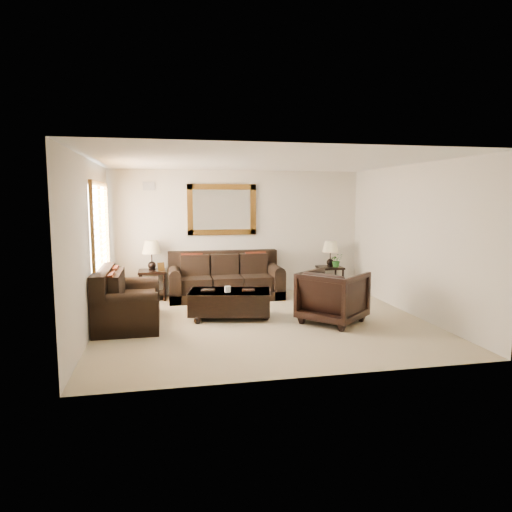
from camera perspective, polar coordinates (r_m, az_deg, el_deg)
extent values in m
cube|color=tan|center=(7.88, 0.84, -8.19)|extent=(5.50, 5.00, 0.01)
cube|color=white|center=(7.62, 0.88, 11.78)|extent=(5.50, 5.00, 0.01)
cube|color=beige|center=(10.08, -2.21, 2.98)|extent=(5.50, 0.01, 2.70)
cube|color=beige|center=(5.24, 6.77, -0.98)|extent=(5.50, 0.01, 2.70)
cube|color=beige|center=(7.54, -20.01, 1.12)|extent=(0.01, 5.00, 2.70)
cube|color=beige|center=(8.65, 18.95, 1.90)|extent=(0.01, 5.00, 2.70)
cube|color=white|center=(8.41, -19.09, 3.12)|extent=(0.01, 1.80, 1.50)
cube|color=brown|center=(8.39, -19.07, 8.51)|extent=(0.06, 1.96, 0.08)
cube|color=brown|center=(8.49, -18.63, -2.20)|extent=(0.06, 1.96, 0.08)
cube|color=brown|center=(7.47, -19.74, 2.63)|extent=(0.06, 0.08, 1.50)
cube|color=brown|center=(9.33, -18.14, 3.52)|extent=(0.06, 0.08, 1.50)
cube|color=brown|center=(8.40, -18.85, 3.13)|extent=(0.05, 0.05, 1.50)
cube|color=#4D2B0F|center=(9.97, -4.27, 5.80)|extent=(1.50, 0.06, 1.10)
cube|color=white|center=(9.99, -4.28, 5.80)|extent=(1.26, 0.01, 0.86)
cube|color=#999999|center=(9.91, -13.25, 8.51)|extent=(0.25, 0.02, 0.18)
cube|color=black|center=(9.68, -3.80, -4.70)|extent=(2.36, 1.02, 0.19)
cube|color=black|center=(9.96, -4.14, -0.71)|extent=(2.36, 0.24, 0.48)
cube|color=black|center=(9.55, -7.54, -3.44)|extent=(0.60, 0.84, 0.29)
cube|color=black|center=(9.61, -3.79, -3.32)|extent=(0.60, 0.84, 0.29)
cube|color=black|center=(9.72, -0.11, -3.19)|extent=(0.60, 0.84, 0.29)
cube|color=black|center=(9.56, -10.14, -3.80)|extent=(0.24, 1.02, 0.57)
cylinder|color=black|center=(9.51, -10.18, -2.12)|extent=(0.24, 1.00, 0.24)
cube|color=black|center=(9.84, 2.34, -3.38)|extent=(0.24, 1.02, 0.57)
cylinder|color=black|center=(9.79, 2.35, -1.75)|extent=(0.24, 1.00, 0.24)
cube|color=#651F0D|center=(9.70, -8.01, -1.00)|extent=(0.45, 0.20, 0.46)
cube|color=#651F0D|center=(9.88, -0.03, -0.78)|extent=(0.45, 0.20, 0.46)
cube|color=black|center=(8.00, -15.59, -7.53)|extent=(1.00, 1.68, 0.19)
cube|color=black|center=(7.90, -18.52, -3.24)|extent=(0.23, 1.68, 0.47)
cube|color=black|center=(7.64, -15.65, -6.38)|extent=(0.82, 0.59, 0.28)
cube|color=black|center=(8.24, -15.36, -5.40)|extent=(0.82, 0.59, 0.28)
cube|color=black|center=(7.25, -16.03, -7.56)|extent=(1.00, 0.23, 0.56)
cylinder|color=black|center=(7.19, -16.11, -5.41)|extent=(0.98, 0.23, 0.23)
cube|color=black|center=(8.66, -15.31, -5.14)|extent=(1.00, 0.23, 0.56)
cylinder|color=black|center=(8.60, -15.37, -3.33)|extent=(0.98, 0.23, 0.23)
cube|color=#651F0D|center=(7.53, -17.37, -3.74)|extent=(0.19, 0.44, 0.45)
cube|color=#651F0D|center=(8.23, -16.88, -2.81)|extent=(0.19, 0.44, 0.45)
cube|color=black|center=(9.72, -12.85, -1.90)|extent=(0.56, 0.56, 0.05)
cube|color=black|center=(9.80, -12.78, -4.57)|extent=(0.47, 0.47, 0.03)
cylinder|color=black|center=(9.55, -14.26, -3.96)|extent=(0.05, 0.05, 0.56)
cylinder|color=black|center=(9.53, -11.39, -3.90)|extent=(0.05, 0.05, 0.56)
cylinder|color=black|center=(10.01, -14.14, -3.44)|extent=(0.05, 0.05, 0.56)
cylinder|color=black|center=(10.00, -11.41, -3.38)|extent=(0.05, 0.05, 0.56)
sphere|color=black|center=(9.70, -12.87, -1.16)|extent=(0.17, 0.17, 0.17)
cylinder|color=black|center=(9.68, -12.90, -0.09)|extent=(0.02, 0.02, 0.37)
cone|color=beige|center=(9.65, -12.94, 1.11)|extent=(0.39, 0.39, 0.26)
cube|color=#4D2B0F|center=(9.60, -11.79, -1.31)|extent=(0.15, 0.10, 0.17)
cube|color=black|center=(10.41, 9.24, -1.43)|extent=(0.52, 0.52, 0.05)
cube|color=black|center=(10.49, 9.19, -3.76)|extent=(0.44, 0.44, 0.03)
cylinder|color=black|center=(10.18, 8.48, -3.24)|extent=(0.05, 0.05, 0.52)
cylinder|color=black|center=(10.34, 10.80, -3.13)|extent=(0.05, 0.05, 0.52)
cylinder|color=black|center=(10.59, 7.65, -2.82)|extent=(0.05, 0.05, 0.52)
cylinder|color=black|center=(10.74, 9.90, -2.72)|extent=(0.05, 0.05, 0.52)
sphere|color=black|center=(10.40, 9.25, -0.79)|extent=(0.16, 0.16, 0.16)
cylinder|color=black|center=(10.37, 9.27, 0.15)|extent=(0.02, 0.02, 0.34)
cone|color=beige|center=(10.35, 9.29, 1.19)|extent=(0.36, 0.36, 0.25)
sphere|color=black|center=(7.80, -7.31, -8.01)|extent=(0.13, 0.13, 0.13)
sphere|color=black|center=(7.97, 1.23, -7.62)|extent=(0.13, 0.13, 0.13)
sphere|color=black|center=(8.32, -7.60, -7.05)|extent=(0.13, 0.13, 0.13)
sphere|color=black|center=(8.48, 0.42, -6.72)|extent=(0.13, 0.13, 0.13)
cube|color=black|center=(8.07, -3.29, -5.74)|extent=(1.52, 1.02, 0.39)
cube|color=black|center=(8.03, -3.30, -4.53)|extent=(1.55, 1.04, 0.04)
cube|color=black|center=(8.03, -6.01, -4.28)|extent=(0.26, 0.21, 0.03)
cube|color=black|center=(8.02, -0.97, -4.28)|extent=(0.24, 0.19, 0.03)
cube|color=white|center=(7.90, -3.58, -4.17)|extent=(0.10, 0.07, 0.11)
imported|color=black|center=(7.82, 9.58, -4.72)|extent=(1.30, 1.30, 0.98)
imported|color=#20561D|center=(10.35, 10.03, -0.72)|extent=(0.28, 0.31, 0.23)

